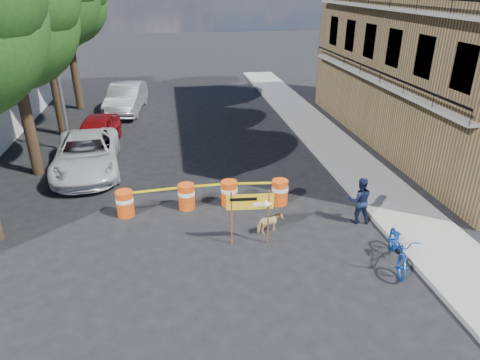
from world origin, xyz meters
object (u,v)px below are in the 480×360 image
object	(u,v)px
detour_sign	(256,206)
barrel_far_right	(280,192)
sedan_silver	(126,98)
bicycle	(401,232)
dog	(270,223)
sedan_red	(97,132)
pedestrian	(360,200)
barrel_far_left	(125,203)
barrel_mid_right	(229,193)
suv_white	(87,154)
barrel_mid_left	(187,196)

from	to	relation	value
detour_sign	barrel_far_right	bearing A→B (deg)	65.23
detour_sign	sedan_silver	distance (m)	16.14
bicycle	dog	xyz separation A→B (m)	(-3.11, 2.15, -0.70)
bicycle	detour_sign	bearing A→B (deg)	173.93
dog	sedan_red	distance (m)	10.95
pedestrian	sedan_red	bearing A→B (deg)	-32.00
bicycle	sedan_red	xyz separation A→B (m)	(-9.42, 11.09, -0.32)
barrel_far_right	sedan_red	size ratio (longest dim) A/B	0.21
barrel_far_left	barrel_mid_right	xyz separation A→B (m)	(3.53, 0.20, 0.00)
pedestrian	dog	size ratio (longest dim) A/B	1.95
bicycle	sedan_silver	bearing A→B (deg)	134.38
barrel_far_right	dog	xyz separation A→B (m)	(-0.78, -1.83, -0.13)
barrel_mid_right	barrel_far_right	size ratio (longest dim) A/B	1.00
barrel_far_right	suv_white	bearing A→B (deg)	149.96
barrel_far_right	bicycle	distance (m)	4.65
sedan_red	barrel_far_left	bearing A→B (deg)	-69.67
sedan_silver	dog	bearing A→B (deg)	-63.11
bicycle	sedan_silver	distance (m)	19.03
dog	suv_white	xyz separation A→B (m)	(-6.31, 5.93, 0.42)
detour_sign	sedan_red	bearing A→B (deg)	126.11
sedan_red	pedestrian	bearing A→B (deg)	-37.13
barrel_far_left	barrel_far_right	size ratio (longest dim) A/B	1.00
bicycle	dog	distance (m)	3.84
barrel_mid_right	suv_white	world-z (taller)	suv_white
barrel_far_right	detour_sign	world-z (taller)	detour_sign
bicycle	sedan_silver	world-z (taller)	bicycle
barrel_mid_left	detour_sign	size ratio (longest dim) A/B	0.51
bicycle	barrel_far_right	bearing A→B (deg)	138.16
barrel_mid_left	sedan_red	xyz separation A→B (m)	(-3.85, 6.91, 0.24)
bicycle	dog	size ratio (longest dim) A/B	2.59
barrel_far_left	suv_white	distance (m)	4.47
barrel_mid_right	pedestrian	xyz separation A→B (m)	(3.97, -1.84, 0.31)
barrel_far_left	detour_sign	distance (m)	4.68
suv_white	barrel_mid_right	bearing A→B (deg)	-41.10
barrel_far_left	dog	size ratio (longest dim) A/B	1.13
barrel_mid_left	sedan_red	bearing A→B (deg)	119.11
barrel_far_right	detour_sign	size ratio (longest dim) A/B	0.51
dog	sedan_red	size ratio (longest dim) A/B	0.19
barrel_mid_right	detour_sign	distance (m)	2.73
barrel_mid_left	detour_sign	bearing A→B (deg)	-53.34
pedestrian	barrel_mid_left	bearing A→B (deg)	-7.27
barrel_mid_right	suv_white	bearing A→B (deg)	143.90
barrel_mid_left	dog	distance (m)	3.19
pedestrian	bicycle	size ratio (longest dim) A/B	0.75
barrel_mid_right	suv_white	size ratio (longest dim) A/B	0.17
barrel_far_right	dog	bearing A→B (deg)	-113.01
sedan_silver	sedan_red	bearing A→B (deg)	-91.88
bicycle	sedan_silver	xyz separation A→B (m)	(-8.49, 17.02, -0.19)
barrel_far_right	dog	world-z (taller)	barrel_far_right
barrel_mid_left	bicycle	distance (m)	6.99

